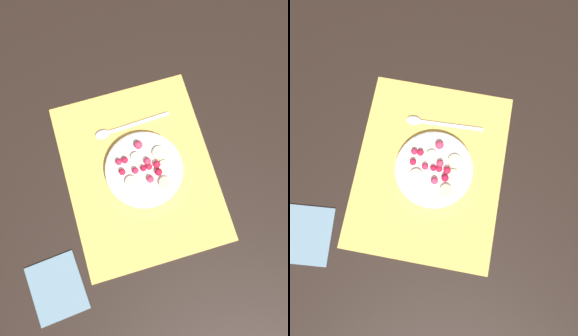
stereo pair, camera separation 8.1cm
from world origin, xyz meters
The scene contains 5 objects.
ground_plane centered at (0.00, 0.00, 0.00)m, with size 3.00×3.00×0.00m, color black.
placemat centered at (0.00, 0.00, 0.00)m, with size 0.46×0.37×0.01m.
fruit_bowl centered at (0.00, -0.01, 0.02)m, with size 0.20×0.20×0.04m.
spoon centered at (0.12, 0.02, 0.01)m, with size 0.03×0.20×0.01m.
napkin centered at (-0.22, 0.27, 0.00)m, with size 0.15×0.13×0.01m.
Camera 1 is at (-0.17, 0.04, 0.82)m, focal length 35.00 mm.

